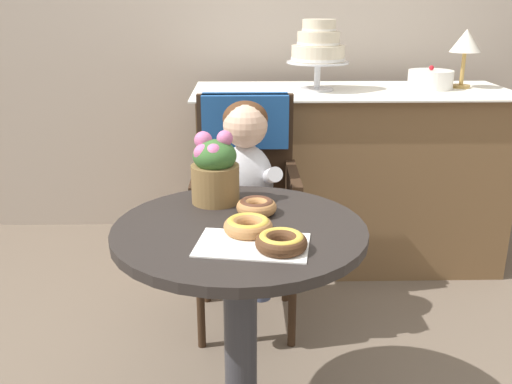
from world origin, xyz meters
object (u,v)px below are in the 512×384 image
object	(u,v)px
cafe_table	(240,293)
tiered_cake_stand	(318,48)
wicker_chair	(246,174)
table_lamp	(466,43)
seated_child	(246,176)
flower_vase	(215,168)
donut_side	(256,206)
donut_front	(281,242)
round_layer_cake	(430,79)
donut_mid	(248,225)

from	to	relation	value
cafe_table	tiered_cake_stand	bearing A→B (deg)	73.99
wicker_chair	table_lamp	size ratio (longest dim) A/B	3.35
cafe_table	table_lamp	distance (m)	1.85
seated_child	table_lamp	bearing A→B (deg)	34.77
flower_vase	cafe_table	bearing A→B (deg)	-69.48
donut_side	seated_child	bearing A→B (deg)	93.36
wicker_chair	flower_vase	distance (m)	0.60
donut_side	donut_front	bearing A→B (deg)	-77.70
donut_side	table_lamp	bearing A→B (deg)	50.15
seated_child	round_layer_cake	world-z (taller)	round_layer_cake
flower_vase	round_layer_cake	distance (m)	1.53
wicker_chair	table_lamp	distance (m)	1.33
wicker_chair	seated_child	xyz separation A→B (m)	(0.00, -0.16, 0.04)
cafe_table	flower_vase	bearing A→B (deg)	110.52
round_layer_cake	table_lamp	distance (m)	0.24
donut_mid	table_lamp	size ratio (longest dim) A/B	0.47
tiered_cake_stand	table_lamp	bearing A→B (deg)	4.68
tiered_cake_stand	flower_vase	bearing A→B (deg)	-112.31
table_lamp	round_layer_cake	bearing A→B (deg)	-173.12
donut_front	round_layer_cake	size ratio (longest dim) A/B	0.61
wicker_chair	tiered_cake_stand	distance (m)	0.79
table_lamp	cafe_table	bearing A→B (deg)	-129.09
donut_mid	table_lamp	xyz separation A→B (m)	(1.08, 1.41, 0.37)
donut_side	table_lamp	xyz separation A→B (m)	(1.05, 1.26, 0.37)
seated_child	tiered_cake_stand	world-z (taller)	tiered_cake_stand
cafe_table	seated_child	xyz separation A→B (m)	(0.02, 0.61, 0.17)
wicker_chair	donut_front	size ratio (longest dim) A/B	7.12
cafe_table	tiered_cake_stand	xyz separation A→B (m)	(0.37, 1.30, 0.59)
donut_mid	flower_vase	size ratio (longest dim) A/B	0.59
seated_child	donut_mid	xyz separation A→B (m)	(0.00, -0.66, 0.07)
cafe_table	donut_front	world-z (taller)	donut_front
donut_front	donut_side	xyz separation A→B (m)	(-0.06, 0.26, -0.00)
donut_side	wicker_chair	bearing A→B (deg)	92.57
cafe_table	seated_child	size ratio (longest dim) A/B	0.99
flower_vase	round_layer_cake	bearing A→B (deg)	48.13
flower_vase	donut_front	bearing A→B (deg)	-63.52
donut_side	flower_vase	size ratio (longest dim) A/B	0.53
donut_mid	flower_vase	bearing A→B (deg)	111.36
donut_front	table_lamp	distance (m)	1.86
donut_front	donut_side	size ratio (longest dim) A/B	1.11
tiered_cake_stand	round_layer_cake	size ratio (longest dim) A/B	1.52
flower_vase	tiered_cake_stand	world-z (taller)	tiered_cake_stand
donut_front	flower_vase	xyz separation A→B (m)	(-0.18, 0.37, 0.09)
wicker_chair	flower_vase	world-z (taller)	wicker_chair
round_layer_cake	donut_side	bearing A→B (deg)	-125.62
seated_child	tiered_cake_stand	distance (m)	0.89
donut_side	table_lamp	distance (m)	1.69
cafe_table	flower_vase	world-z (taller)	flower_vase
tiered_cake_stand	table_lamp	distance (m)	0.73
seated_child	flower_vase	world-z (taller)	seated_child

